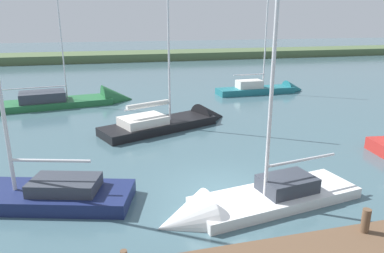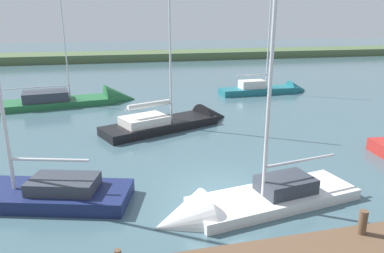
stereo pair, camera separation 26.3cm
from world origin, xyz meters
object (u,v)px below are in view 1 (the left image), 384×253
Objects in this scene: sailboat_far_right at (178,124)px; sailboat_mid_channel at (6,199)px; sailboat_near_dock at (242,207)px; sailboat_behind_pier at (81,102)px; sailboat_far_left at (267,90)px; mooring_post_near at (366,221)px.

sailboat_mid_channel is (8.24, 8.03, -0.00)m from sailboat_far_right.
sailboat_behind_pier is at bearing -80.55° from sailboat_near_dock.
sailboat_far_right reaches higher than sailboat_mid_channel.
sailboat_far_right is 1.14× the size of sailboat_far_left.
sailboat_near_dock is 0.77× the size of sailboat_behind_pier.
sailboat_far_left is at bearing 17.10° from sailboat_far_right.
sailboat_far_right reaches higher than sailboat_far_left.
sailboat_far_right is 1.09× the size of sailboat_mid_channel.
mooring_post_near is 0.07× the size of sailboat_mid_channel.
sailboat_behind_pier is 1.12× the size of sailboat_mid_channel.
sailboat_mid_channel is at bearing -28.58° from mooring_post_near.
sailboat_behind_pier is at bearing -80.70° from sailboat_mid_channel.
sailboat_far_left is at bearing -127.00° from sailboat_near_dock.
sailboat_far_left reaches higher than sailboat_near_dock.
sailboat_near_dock is at bearing 178.26° from sailboat_mid_channel.
mooring_post_near is at bearing -110.98° from sailboat_far_left.
sailboat_behind_pier reaches higher than mooring_post_near.
mooring_post_near is 23.39m from sailboat_far_left.
sailboat_far_left is (-10.09, -8.25, 0.09)m from sailboat_far_right.
sailboat_mid_channel is at bearing -105.80° from sailboat_behind_pier.
sailboat_far_right is (-0.04, -10.75, 0.01)m from sailboat_near_dock.
sailboat_near_dock is at bearing -51.54° from mooring_post_near.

